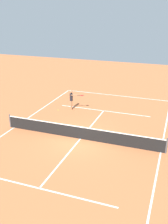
% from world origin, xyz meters
% --- Properties ---
extents(ground_plane, '(60.00, 60.00, 0.00)m').
position_xyz_m(ground_plane, '(0.00, 0.00, 0.00)').
color(ground_plane, '#C66B3D').
extents(court_lines, '(11.24, 21.76, 0.01)m').
position_xyz_m(court_lines, '(0.00, 0.00, 0.00)').
color(court_lines, white).
rests_on(court_lines, ground).
extents(tennis_net, '(11.84, 0.10, 1.07)m').
position_xyz_m(tennis_net, '(0.00, 0.00, 0.50)').
color(tennis_net, '#4C4C51').
rests_on(tennis_net, ground).
extents(player_serving, '(1.35, 0.48, 1.82)m').
position_xyz_m(player_serving, '(2.86, -5.30, 1.09)').
color(player_serving, '#9E704C').
rests_on(player_serving, ground).
extents(tennis_ball, '(0.07, 0.07, 0.07)m').
position_xyz_m(tennis_ball, '(3.96, -4.61, 0.03)').
color(tennis_ball, '#CCE033').
rests_on(tennis_ball, ground).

